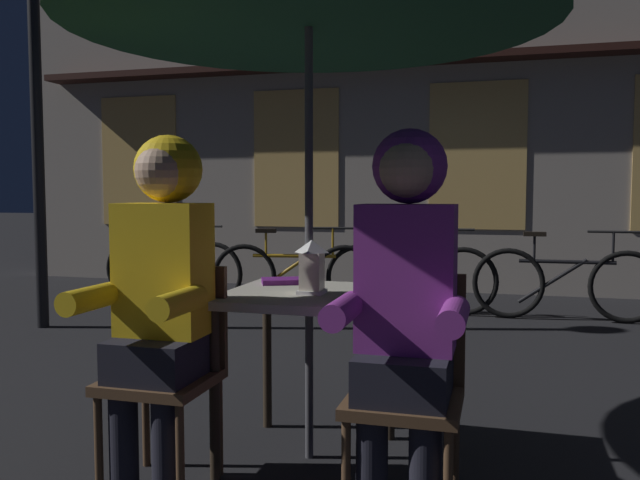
{
  "coord_description": "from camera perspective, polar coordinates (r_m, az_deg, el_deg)",
  "views": [
    {
      "loc": [
        0.8,
        -2.69,
        1.17
      ],
      "look_at": [
        0.0,
        0.18,
        0.95
      ],
      "focal_mm": 36.56,
      "sensor_mm": 36.0,
      "label": 1
    }
  ],
  "objects": [
    {
      "name": "shopfront_building",
      "position": [
        8.43,
        5.99,
        17.27
      ],
      "size": [
        10.0,
        0.93,
        6.2
      ],
      "color": "#9E9389",
      "rests_on": "ground_plane"
    },
    {
      "name": "book",
      "position": [
        3.11,
        -3.25,
        -3.6
      ],
      "size": [
        0.24,
        0.21,
        0.02
      ],
      "primitive_type": "cube",
      "rotation": [
        0.0,
        0.0,
        0.41
      ],
      "color": "#661E7A",
      "rests_on": "cafe_table"
    },
    {
      "name": "street_lamp",
      "position": [
        6.32,
        -23.78,
        17.93
      ],
      "size": [
        0.32,
        0.32,
        3.88
      ],
      "color": "black",
      "rests_on": "ground_plane"
    },
    {
      "name": "person_right_hooded",
      "position": [
        2.31,
        7.5,
        -3.92
      ],
      "size": [
        0.45,
        0.56,
        1.4
      ],
      "color": "black",
      "rests_on": "ground_plane"
    },
    {
      "name": "ground_plane",
      "position": [
        3.04,
        -0.94,
        -18.47
      ],
      "size": [
        60.0,
        60.0,
        0.0
      ],
      "primitive_type": "plane",
      "color": "black"
    },
    {
      "name": "chair_right",
      "position": [
        2.44,
        7.61,
        -12.06
      ],
      "size": [
        0.4,
        0.4,
        0.87
      ],
      "color": "#513823",
      "rests_on": "ground_plane"
    },
    {
      "name": "bicycle_fourth",
      "position": [
        6.38,
        20.72,
        -3.56
      ],
      "size": [
        1.68,
        0.09,
        0.84
      ],
      "color": "black",
      "rests_on": "ground_plane"
    },
    {
      "name": "bicycle_nearest",
      "position": [
        7.2,
        -12.86,
        -2.55
      ],
      "size": [
        1.68,
        0.16,
        0.84
      ],
      "color": "black",
      "rests_on": "ground_plane"
    },
    {
      "name": "bicycle_second",
      "position": [
        6.53,
        -2.3,
        -3.12
      ],
      "size": [
        1.67,
        0.31,
        0.84
      ],
      "color": "black",
      "rests_on": "ground_plane"
    },
    {
      "name": "chair_left",
      "position": [
        2.74,
        -13.06,
        -10.35
      ],
      "size": [
        0.4,
        0.4,
        0.87
      ],
      "color": "#513823",
      "rests_on": "ground_plane"
    },
    {
      "name": "cafe_table",
      "position": [
        2.86,
        -0.96,
        -6.57
      ],
      "size": [
        0.72,
        0.72,
        0.74
      ],
      "color": "#B2AD9E",
      "rests_on": "ground_plane"
    },
    {
      "name": "lantern",
      "position": [
        2.78,
        -0.72,
        -2.24
      ],
      "size": [
        0.11,
        0.11,
        0.23
      ],
      "color": "white",
      "rests_on": "cafe_table"
    },
    {
      "name": "person_left_hooded",
      "position": [
        2.62,
        -13.78,
        -3.06
      ],
      "size": [
        0.45,
        0.56,
        1.4
      ],
      "color": "black",
      "rests_on": "ground_plane"
    },
    {
      "name": "bicycle_third",
      "position": [
        6.4,
        7.83,
        -3.3
      ],
      "size": [
        1.68,
        0.09,
        0.84
      ],
      "color": "black",
      "rests_on": "ground_plane"
    }
  ]
}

